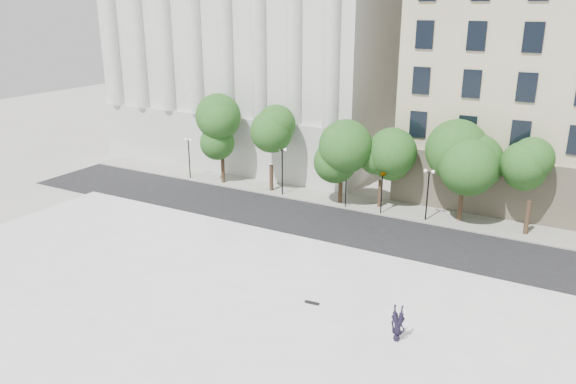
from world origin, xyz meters
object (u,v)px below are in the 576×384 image
object	(u,v)px
traffic_light_west	(347,167)
skateboard	(312,303)
person_lying	(397,336)
traffic_light_east	(383,171)

from	to	relation	value
traffic_light_west	skateboard	world-z (taller)	traffic_light_west
traffic_light_west	person_lying	distance (m)	20.91
traffic_light_east	traffic_light_west	bearing A→B (deg)	180.00
person_lying	skateboard	xyz separation A→B (m)	(-5.41, 1.21, -0.23)
traffic_light_west	person_lying	bearing A→B (deg)	-59.19
traffic_light_west	skateboard	bearing A→B (deg)	-72.59
traffic_light_west	skateboard	size ratio (longest dim) A/B	4.96
traffic_light_west	skateboard	distance (m)	17.66
traffic_light_west	person_lying	world-z (taller)	traffic_light_west
traffic_light_east	person_lying	xyz separation A→B (m)	(7.42, -17.79, -3.05)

